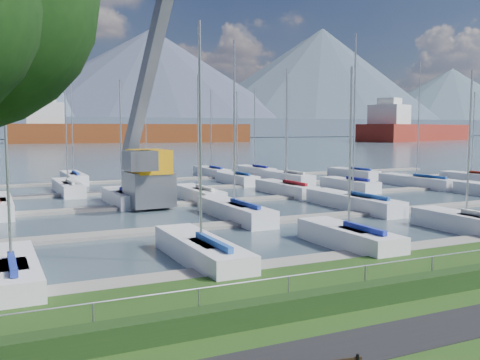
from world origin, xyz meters
TOP-DOWN VIEW (x-y plane):
  - path at (0.00, -3.00)m, footprint 160.00×2.00m
  - water at (0.00, 260.00)m, footprint 800.00×540.00m
  - hedge at (0.00, -0.40)m, footprint 80.00×0.70m
  - fence at (0.00, 0.00)m, footprint 80.00×0.04m
  - foothill at (0.00, 330.00)m, footprint 900.00×80.00m
  - mountains at (7.35, 404.62)m, footprint 1190.00×360.00m
  - docks at (0.00, 26.00)m, footprint 90.00×41.60m
  - crane at (-0.91, 26.46)m, footprint 5.86×13.23m
  - cargo_ship_mid at (39.57, 211.40)m, footprint 100.36×31.18m
  - cargo_ship_east at (174.10, 182.99)m, footprint 89.08×50.38m
  - sailboat_fleet at (-1.45, 28.91)m, footprint 74.75×49.44m

SIDE VIEW (x-z plane):
  - water at x=0.00m, z-range -0.50..-0.30m
  - docks at x=0.00m, z-range -0.34..-0.09m
  - path at x=0.00m, z-range -0.01..0.03m
  - hedge at x=0.00m, z-range 0.00..0.70m
  - fence at x=0.00m, z-range 1.18..1.22m
  - cargo_ship_mid at x=39.57m, z-range -7.20..14.30m
  - cargo_ship_east at x=174.10m, z-range -7.10..14.40m
  - crane at x=-0.91m, z-range -5.85..16.50m
  - sailboat_fleet at x=-1.45m, z-range -1.18..12.09m
  - foothill at x=0.00m, z-range 0.00..12.00m
  - mountains at x=7.35m, z-range -10.82..104.18m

